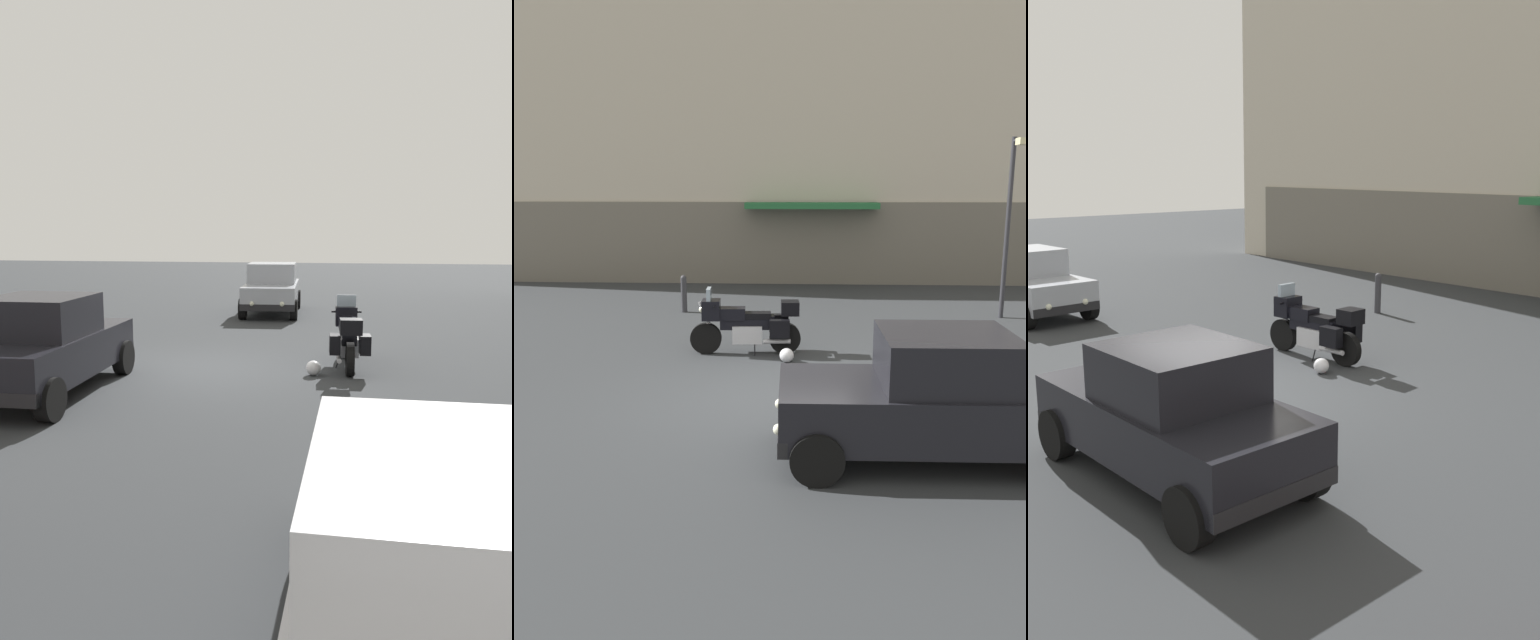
{
  "view_description": "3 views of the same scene",
  "coord_description": "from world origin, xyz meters",
  "views": [
    {
      "loc": [
        11.05,
        2.89,
        2.68
      ],
      "look_at": [
        -0.72,
        0.99,
        0.9
      ],
      "focal_mm": 33.61,
      "sensor_mm": 36.0,
      "label": 1
    },
    {
      "loc": [
        0.37,
        -9.69,
        3.43
      ],
      "look_at": [
        -0.19,
        0.92,
        1.12
      ],
      "focal_mm": 35.49,
      "sensor_mm": 36.0,
      "label": 2
    },
    {
      "loc": [
        8.79,
        -6.29,
        3.63
      ],
      "look_at": [
        0.25,
        1.17,
        1.15
      ],
      "focal_mm": 39.83,
      "sensor_mm": 36.0,
      "label": 3
    }
  ],
  "objects": [
    {
      "name": "streetlamp_curbside",
      "position": [
        5.53,
        6.54,
        2.78
      ],
      "size": [
        0.28,
        0.94,
        4.54
      ],
      "color": "#2D2D33",
      "rests_on": "ground"
    },
    {
      "name": "building_facade_rear",
      "position": [
        0.0,
        13.28,
        6.23
      ],
      "size": [
        29.52,
        3.4,
        12.57
      ],
      "color": "beige",
      "rests_on": "ground"
    },
    {
      "name": "bollard_curbside",
      "position": [
        -2.83,
        6.99,
        0.53
      ],
      "size": [
        0.16,
        0.16,
        1.01
      ],
      "color": "#333338",
      "rests_on": "ground"
    },
    {
      "name": "motorcycle",
      "position": [
        -0.74,
        2.83,
        0.62
      ],
      "size": [
        2.26,
        0.79,
        1.36
      ],
      "rotation": [
        0.0,
        0.0,
        3.21
      ],
      "color": "black",
      "rests_on": "ground"
    },
    {
      "name": "car_wagon_end",
      "position": [
        2.03,
        -2.09,
        0.81
      ],
      "size": [
        3.9,
        1.84,
        1.64
      ],
      "rotation": [
        0.0,
        0.0,
        3.16
      ],
      "color": "black",
      "rests_on": "ground"
    },
    {
      "name": "ground_plane",
      "position": [
        0.0,
        0.0,
        0.0
      ],
      "size": [
        80.0,
        80.0,
        0.0
      ],
      "primitive_type": "plane",
      "color": "#2D3033"
    },
    {
      "name": "helmet",
      "position": [
        0.07,
        2.21,
        0.14
      ],
      "size": [
        0.28,
        0.28,
        0.28
      ],
      "primitive_type": "sphere",
      "color": "silver",
      "rests_on": "ground"
    }
  ]
}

